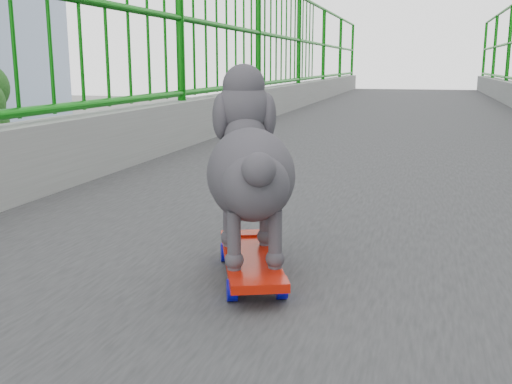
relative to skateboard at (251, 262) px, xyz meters
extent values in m
cube|color=#2D2D2F|center=(0.19, 0.47, -0.30)|extent=(3.00, 24.00, 0.50)
cube|color=slate|center=(0.19, 9.47, -3.80)|extent=(1.20, 1.20, 6.50)
cylinder|color=#0B6A0D|center=(-1.21, 10.47, 0.80)|extent=(0.06, 0.06, 1.10)
cylinder|color=#0B6A0D|center=(1.59, 10.47, 0.80)|extent=(0.06, 0.06, 1.10)
cube|color=red|center=(0.00, 0.00, 0.01)|extent=(0.29, 0.47, 0.02)
cube|color=#99999E|center=(0.05, -0.14, -0.01)|extent=(0.09, 0.06, 0.02)
cylinder|color=#0907A6|center=(0.00, -0.16, -0.02)|extent=(0.04, 0.06, 0.05)
sphere|color=yellow|center=(0.00, -0.16, -0.02)|extent=(0.02, 0.02, 0.02)
cylinder|color=#0907A6|center=(0.11, -0.11, -0.02)|extent=(0.04, 0.06, 0.05)
sphere|color=yellow|center=(0.11, -0.11, -0.02)|extent=(0.02, 0.02, 0.02)
cube|color=#99999E|center=(-0.05, 0.14, -0.01)|extent=(0.09, 0.06, 0.02)
cylinder|color=#0907A6|center=(-0.11, 0.11, -0.02)|extent=(0.04, 0.06, 0.05)
sphere|color=yellow|center=(-0.11, 0.11, -0.02)|extent=(0.02, 0.02, 0.02)
cylinder|color=#0907A6|center=(0.00, 0.16, -0.02)|extent=(0.04, 0.06, 0.05)
sphere|color=yellow|center=(0.00, 0.16, -0.02)|extent=(0.02, 0.02, 0.02)
ellipsoid|color=#312E33|center=(0.00, 0.00, 0.23)|extent=(0.33, 0.40, 0.23)
sphere|color=#312E33|center=(-0.07, 0.18, 0.38)|extent=(0.15, 0.15, 0.15)
sphere|color=black|center=(-0.11, 0.27, 0.36)|extent=(0.03, 0.03, 0.03)
sphere|color=#312E33|center=(0.07, -0.17, 0.27)|extent=(0.08, 0.08, 0.08)
cylinder|color=#312E33|center=(-0.08, 0.07, 0.09)|extent=(0.03, 0.03, 0.14)
cylinder|color=#312E33|center=(0.01, 0.11, 0.09)|extent=(0.03, 0.03, 0.14)
cylinder|color=#312E33|center=(-0.01, -0.11, 0.09)|extent=(0.03, 0.03, 0.14)
cylinder|color=#312E33|center=(0.08, -0.07, 0.09)|extent=(0.03, 0.03, 0.14)
imported|color=silver|center=(-5.81, 14.23, -6.27)|extent=(1.82, 4.53, 1.54)
imported|color=silver|center=(-5.81, 14.89, -6.27)|extent=(1.65, 4.74, 1.56)
camera|label=1|loc=(0.41, -1.42, 0.50)|focal=42.00mm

